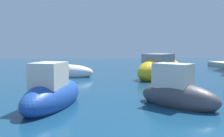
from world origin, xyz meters
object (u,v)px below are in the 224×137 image
object	(u,v)px
moored_boat_0	(177,93)
moored_boat_2	(64,72)
moored_boat_7	(161,70)
moored_boat_4	(53,94)

from	to	relation	value
moored_boat_0	moored_boat_2	distance (m)	10.17
moored_boat_0	moored_boat_2	bearing A→B (deg)	168.39
moored_boat_0	moored_boat_7	bearing A→B (deg)	125.99
moored_boat_0	moored_boat_2	world-z (taller)	moored_boat_0
moored_boat_2	moored_boat_4	size ratio (longest dim) A/B	1.00
moored_boat_7	moored_boat_4	bearing A→B (deg)	-176.01
moored_boat_4	moored_boat_7	size ratio (longest dim) A/B	0.83
moored_boat_0	moored_boat_7	distance (m)	7.80
moored_boat_2	moored_boat_7	size ratio (longest dim) A/B	0.84
moored_boat_2	moored_boat_7	bearing A→B (deg)	173.58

